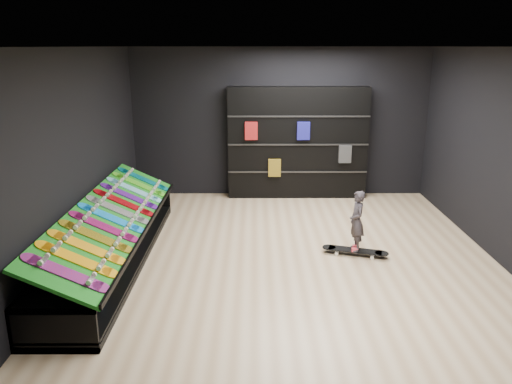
{
  "coord_description": "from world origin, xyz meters",
  "views": [
    {
      "loc": [
        -0.52,
        -6.65,
        3.01
      ],
      "look_at": [
        -0.5,
        0.2,
        1.0
      ],
      "focal_mm": 35.0,
      "sensor_mm": 36.0,
      "label": 1
    }
  ],
  "objects_px": {
    "display_rack": "(113,246)",
    "child": "(356,232)",
    "back_shelving": "(297,143)",
    "floor_skateboard": "(355,252)"
  },
  "relations": [
    {
      "from": "back_shelving",
      "to": "floor_skateboard",
      "type": "distance_m",
      "value": 3.32
    },
    {
      "from": "back_shelving",
      "to": "child",
      "type": "relative_size",
      "value": 5.14
    },
    {
      "from": "back_shelving",
      "to": "child",
      "type": "xyz_separation_m",
      "value": [
        0.63,
        -3.08,
        -0.76
      ]
    },
    {
      "from": "floor_skateboard",
      "to": "child",
      "type": "height_order",
      "value": "child"
    },
    {
      "from": "display_rack",
      "to": "floor_skateboard",
      "type": "bearing_deg",
      "value": 3.91
    },
    {
      "from": "back_shelving",
      "to": "floor_skateboard",
      "type": "bearing_deg",
      "value": -78.44
    },
    {
      "from": "floor_skateboard",
      "to": "child",
      "type": "bearing_deg",
      "value": 0.0
    },
    {
      "from": "display_rack",
      "to": "floor_skateboard",
      "type": "height_order",
      "value": "display_rack"
    },
    {
      "from": "display_rack",
      "to": "child",
      "type": "relative_size",
      "value": 8.24
    },
    {
      "from": "display_rack",
      "to": "floor_skateboard",
      "type": "distance_m",
      "value": 3.54
    }
  ]
}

